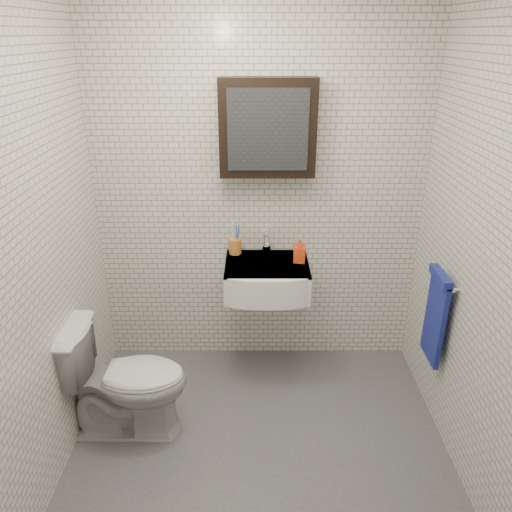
{
  "coord_description": "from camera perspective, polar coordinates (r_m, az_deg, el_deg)",
  "views": [
    {
      "loc": [
        -0.02,
        -2.2,
        2.24
      ],
      "look_at": [
        -0.02,
        0.45,
        1.05
      ],
      "focal_mm": 35.0,
      "sensor_mm": 36.0,
      "label": 1
    }
  ],
  "objects": [
    {
      "name": "toilet",
      "position": [
        3.13,
        -14.81,
        -13.45
      ],
      "size": [
        0.73,
        0.43,
        0.74
      ],
      "primitive_type": "imported",
      "rotation": [
        0.0,
        0.0,
        1.55
      ],
      "color": "silver",
      "rests_on": "ground"
    },
    {
      "name": "faucet",
      "position": [
        3.4,
        1.21,
        1.3
      ],
      "size": [
        0.06,
        0.2,
        0.15
      ],
      "color": "silver",
      "rests_on": "washbasin"
    },
    {
      "name": "towel_rail",
      "position": [
        3.15,
        19.88,
        -6.14
      ],
      "size": [
        0.09,
        0.3,
        0.58
      ],
      "color": "silver",
      "rests_on": "room_shell"
    },
    {
      "name": "room_shell",
      "position": [
        2.33,
        0.55,
        4.81
      ],
      "size": [
        2.22,
        2.02,
        2.51
      ],
      "color": "silver",
      "rests_on": "ground"
    },
    {
      "name": "washbasin",
      "position": [
        3.29,
        1.25,
        -2.63
      ],
      "size": [
        0.55,
        0.5,
        0.2
      ],
      "color": "white",
      "rests_on": "room_shell"
    },
    {
      "name": "ground",
      "position": [
        3.14,
        0.44,
        -21.25
      ],
      "size": [
        2.2,
        2.0,
        0.01
      ],
      "primitive_type": "cube",
      "color": "#4A4B51",
      "rests_on": "ground"
    },
    {
      "name": "toothbrush_cup",
      "position": [
        3.41,
        -2.4,
        1.22
      ],
      "size": [
        0.11,
        0.11,
        0.23
      ],
      "rotation": [
        0.0,
        0.0,
        -0.3
      ],
      "color": "#B9742E",
      "rests_on": "washbasin"
    },
    {
      "name": "soap_bottle",
      "position": [
        3.29,
        5.0,
        0.69
      ],
      "size": [
        0.09,
        0.09,
        0.17
      ],
      "primitive_type": "imported",
      "rotation": [
        0.0,
        0.0,
        -0.14
      ],
      "color": "#F04F19",
      "rests_on": "washbasin"
    },
    {
      "name": "mirror_cabinet",
      "position": [
        3.17,
        1.34,
        14.39
      ],
      "size": [
        0.6,
        0.15,
        0.6
      ],
      "color": "black",
      "rests_on": "room_shell"
    }
  ]
}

